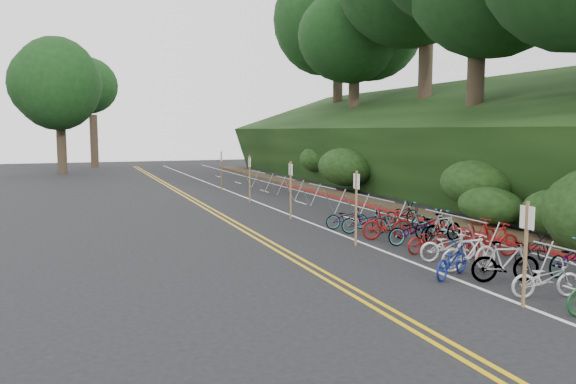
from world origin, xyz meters
name	(u,v)px	position (x,y,z in m)	size (l,w,h in m)	color
ground	(429,286)	(0.00, 0.00, 0.00)	(120.00, 120.00, 0.00)	black
road_markings	(299,222)	(0.63, 10.10, 0.00)	(7.47, 80.00, 0.01)	gold
red_curb	(381,209)	(5.70, 12.00, 0.05)	(0.25, 28.00, 0.10)	maroon
embankment	(425,150)	(12.96, 19.04, 2.57)	(14.30, 48.14, 9.11)	black
tree_cluster	(360,2)	(9.76, 22.03, 12.10)	(33.03, 54.52, 19.42)	#2D2319
bike_racks_rest	(322,192)	(3.00, 13.00, 0.85)	(1.14, 23.00, 1.17)	gray
signpost_near	(526,247)	(0.90, -2.16, 1.33)	(0.08, 0.40, 2.32)	brown
signposts_rest	(268,180)	(0.60, 14.00, 1.43)	(0.08, 18.40, 2.50)	brown
bike_front	(452,260)	(1.00, 0.45, 0.45)	(1.72, 0.60, 0.90)	navy
bike_valet	(461,239)	(3.01, 2.63, 0.48)	(3.39, 12.74, 1.10)	#144C1E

